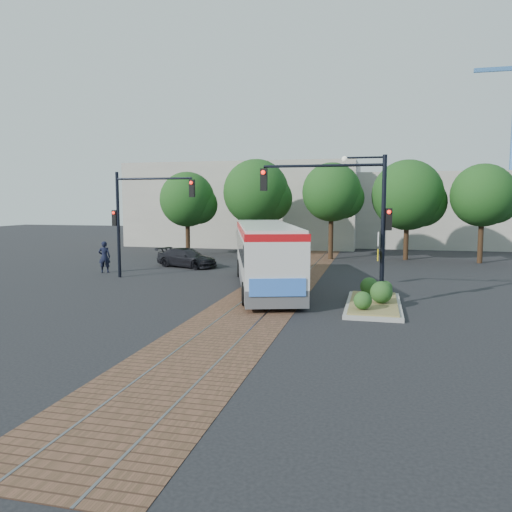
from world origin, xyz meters
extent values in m
plane|color=black|center=(0.00, 0.00, 0.00)|extent=(120.00, 120.00, 0.00)
cube|color=brown|center=(0.00, 4.00, 0.01)|extent=(3.60, 40.00, 0.01)
cube|color=slate|center=(-0.75, 4.00, 0.01)|extent=(0.06, 40.00, 0.01)
cube|color=slate|center=(0.75, 4.00, 0.01)|extent=(0.06, 40.00, 0.01)
cylinder|color=#382314|center=(-10.00, 16.00, 1.43)|extent=(0.36, 0.36, 2.86)
sphere|color=#1E4014|center=(-10.00, 16.00, 4.51)|extent=(4.40, 4.40, 4.40)
cylinder|color=#382314|center=(-4.50, 16.80, 1.56)|extent=(0.36, 0.36, 3.12)
sphere|color=#1E4014|center=(-4.50, 16.80, 5.07)|extent=(5.20, 5.20, 5.20)
cylinder|color=#382314|center=(1.50, 16.00, 1.69)|extent=(0.36, 0.36, 3.39)
sphere|color=#1E4014|center=(1.50, 16.00, 5.04)|extent=(4.40, 4.40, 4.40)
cylinder|color=#382314|center=(7.00, 16.80, 1.43)|extent=(0.36, 0.36, 2.86)
sphere|color=#1E4014|center=(7.00, 16.80, 4.81)|extent=(5.20, 5.20, 5.20)
cylinder|color=#382314|center=(12.00, 16.00, 1.56)|extent=(0.36, 0.36, 3.12)
sphere|color=#1E4014|center=(12.00, 16.00, 4.77)|extent=(4.40, 4.40, 4.40)
cube|color=#ADA899|center=(-8.00, 28.00, 4.00)|extent=(22.00, 12.00, 8.00)
cube|color=#ADA899|center=(12.00, 30.00, 3.50)|extent=(18.00, 10.00, 7.00)
cylinder|color=#3F72B2|center=(18.00, 34.00, 9.00)|extent=(0.50, 0.50, 18.00)
cube|color=#4D4D50|center=(-0.56, 2.51, 0.55)|extent=(5.90, 12.19, 0.70)
cube|color=silver|center=(-0.56, 2.51, 1.85)|extent=(5.92, 12.20, 1.90)
cube|color=black|center=(-0.65, 2.79, 2.15)|extent=(5.63, 11.07, 0.90)
cube|color=#B80E12|center=(-0.56, 2.51, 2.95)|extent=(5.96, 12.21, 0.30)
cube|color=silver|center=(-0.56, 2.51, 3.15)|extent=(5.73, 11.79, 0.14)
cube|color=black|center=(1.15, -3.08, 2.25)|extent=(1.56, 0.58, 0.90)
cube|color=blue|center=(1.20, -3.24, 1.05)|extent=(2.12, 0.70, 0.70)
cube|color=orange|center=(0.97, 1.93, 1.25)|extent=(1.38, 4.31, 1.10)
cylinder|color=black|center=(-0.40, -1.94, 0.50)|extent=(0.63, 1.06, 1.00)
cylinder|color=black|center=(1.79, -1.26, 0.50)|extent=(0.63, 1.06, 1.00)
cylinder|color=black|center=(-2.77, 5.80, 0.50)|extent=(0.63, 1.06, 1.00)
cylinder|color=black|center=(-0.58, 6.47, 0.50)|extent=(0.63, 1.06, 1.00)
cube|color=gray|center=(4.80, -1.00, 0.07)|extent=(2.20, 5.20, 0.15)
cube|color=olive|center=(4.80, -1.00, 0.19)|extent=(1.90, 4.80, 0.08)
sphere|color=#1E4719|center=(4.40, -2.60, 0.58)|extent=(0.70, 0.70, 0.70)
sphere|color=#1E4719|center=(5.10, -1.20, 0.68)|extent=(0.90, 0.90, 0.90)
sphere|color=#1E4719|center=(4.60, 0.40, 0.63)|extent=(0.80, 0.80, 0.80)
sphere|color=#1E4719|center=(5.30, 0.90, 0.53)|extent=(0.60, 0.60, 0.60)
cylinder|color=black|center=(5.10, -0.80, 3.21)|extent=(0.18, 0.18, 6.00)
cylinder|color=black|center=(2.60, -0.80, 5.81)|extent=(5.00, 0.12, 0.12)
cube|color=black|center=(0.10, -0.80, 5.26)|extent=(0.28, 0.22, 0.95)
sphere|color=#FF190C|center=(0.10, -0.94, 5.56)|extent=(0.18, 0.18, 0.18)
cube|color=black|center=(5.32, -0.80, 3.61)|extent=(0.26, 0.20, 0.90)
sphere|color=#FF190C|center=(5.32, -0.93, 3.92)|extent=(0.16, 0.16, 0.16)
cube|color=white|center=(4.92, -0.92, 2.81)|extent=(0.04, 0.45, 0.55)
cube|color=yellow|center=(4.92, -0.92, 2.17)|extent=(0.04, 0.45, 0.45)
cylinder|color=black|center=(4.30, -0.80, 6.12)|extent=(1.60, 0.08, 0.08)
sphere|color=silver|center=(3.50, -0.80, 6.06)|extent=(0.24, 0.24, 0.24)
cylinder|color=black|center=(-9.50, 4.00, 3.00)|extent=(0.18, 0.18, 6.00)
cylinder|color=black|center=(-7.25, 4.00, 5.60)|extent=(4.50, 0.12, 0.12)
cube|color=black|center=(-5.00, 4.00, 5.05)|extent=(0.28, 0.22, 0.95)
sphere|color=#FF190C|center=(-5.00, 3.86, 5.35)|extent=(0.18, 0.18, 0.18)
cube|color=black|center=(-9.72, 4.00, 3.40)|extent=(0.26, 0.20, 0.90)
sphere|color=#FF190C|center=(-9.72, 3.87, 3.70)|extent=(0.16, 0.16, 0.16)
imported|color=black|center=(-11.30, 5.44, 0.97)|extent=(0.83, 0.70, 1.93)
imported|color=black|center=(-7.38, 9.09, 0.62)|extent=(4.63, 2.97, 1.25)
camera|label=1|loc=(4.85, -21.81, 4.33)|focal=35.00mm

